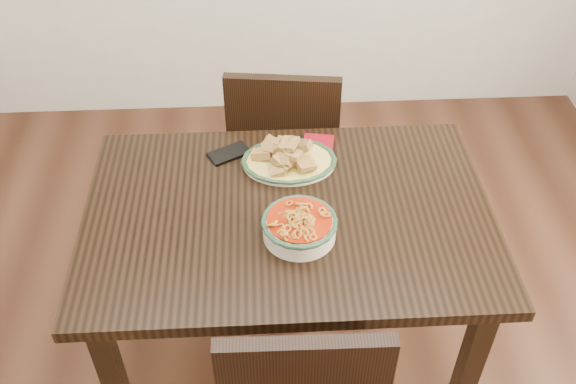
{
  "coord_description": "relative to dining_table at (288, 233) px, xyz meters",
  "views": [
    {
      "loc": [
        -0.05,
        -1.32,
        2.09
      ],
      "look_at": [
        0.02,
        0.1,
        0.81
      ],
      "focal_mm": 40.0,
      "sensor_mm": 36.0,
      "label": 1
    }
  ],
  "objects": [
    {
      "name": "dining_table",
      "position": [
        0.0,
        0.0,
        0.0
      ],
      "size": [
        1.24,
        0.83,
        0.75
      ],
      "color": "black",
      "rests_on": "ground"
    },
    {
      "name": "fish_plate",
      "position": [
        0.01,
        0.22,
        0.14
      ],
      "size": [
        0.3,
        0.24,
        0.11
      ],
      "color": "beige",
      "rests_on": "dining_table"
    },
    {
      "name": "floor",
      "position": [
        -0.02,
        -0.08,
        -0.66
      ],
      "size": [
        3.5,
        3.5,
        0.0
      ],
      "primitive_type": "plane",
      "color": "#361C11",
      "rests_on": "ground"
    },
    {
      "name": "smartphone",
      "position": [
        -0.18,
        0.28,
        0.1
      ],
      "size": [
        0.15,
        0.13,
        0.01
      ],
      "primitive_type": "cube",
      "rotation": [
        0.0,
        0.0,
        0.5
      ],
      "color": "black",
      "rests_on": "dining_table"
    },
    {
      "name": "napkin",
      "position": [
        0.12,
        0.32,
        0.1
      ],
      "size": [
        0.12,
        0.1,
        0.01
      ],
      "primitive_type": "cube",
      "rotation": [
        0.0,
        0.0,
        -0.19
      ],
      "color": "maroon",
      "rests_on": "dining_table"
    },
    {
      "name": "noodle_bowl",
      "position": [
        0.03,
        -0.1,
        0.14
      ],
      "size": [
        0.22,
        0.22,
        0.08
      ],
      "color": "#EEE3C9",
      "rests_on": "dining_table"
    },
    {
      "name": "chair_far",
      "position": [
        0.02,
        0.64,
        -0.16
      ],
      "size": [
        0.47,
        0.47,
        0.89
      ],
      "rotation": [
        0.0,
        0.0,
        3.02
      ],
      "color": "black",
      "rests_on": "ground"
    }
  ]
}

